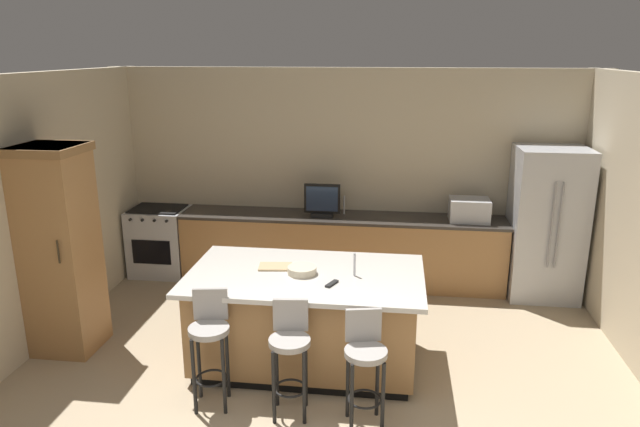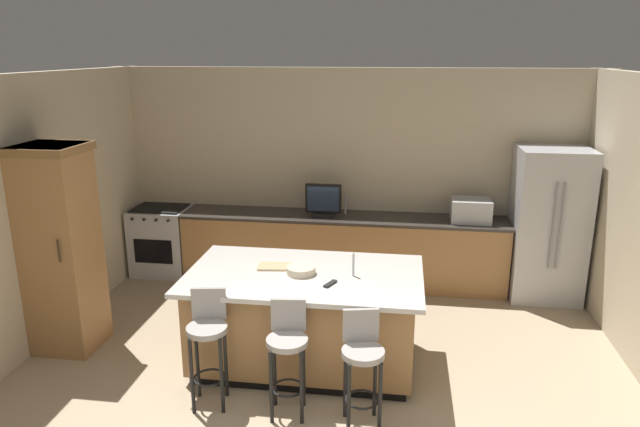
{
  "view_description": "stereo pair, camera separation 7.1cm",
  "coord_description": "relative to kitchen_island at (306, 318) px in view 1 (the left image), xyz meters",
  "views": [
    {
      "loc": [
        0.61,
        -3.12,
        2.93
      ],
      "look_at": [
        -0.15,
        2.64,
        1.28
      ],
      "focal_mm": 32.31,
      "sensor_mm": 36.0,
      "label": 1
    },
    {
      "loc": [
        0.68,
        -3.11,
        2.93
      ],
      "look_at": [
        -0.15,
        2.64,
        1.28
      ],
      "focal_mm": 32.31,
      "sensor_mm": 36.0,
      "label": 2
    }
  ],
  "objects": [
    {
      "name": "counter_back",
      "position": [
        0.14,
        2.06,
        -0.02
      ],
      "size": [
        4.14,
        0.62,
        0.9
      ],
      "color": "#9E7042",
      "rests_on": "ground_plane"
    },
    {
      "name": "sink_faucet_island",
      "position": [
        0.46,
        -0.0,
        0.57
      ],
      "size": [
        0.02,
        0.02,
        0.22
      ],
      "primitive_type": "cylinder",
      "color": "#B2B2B7",
      "rests_on": "kitchen_island"
    },
    {
      "name": "wall_left",
      "position": [
        -2.78,
        0.31,
        0.89
      ],
      "size": [
        0.12,
        4.66,
        2.73
      ],
      "primitive_type": "cube",
      "color": "beige",
      "rests_on": "ground_plane"
    },
    {
      "name": "range_oven",
      "position": [
        -2.3,
        2.06,
        -0.02
      ],
      "size": [
        0.74,
        0.63,
        0.92
      ],
      "color": "#B7BABF",
      "rests_on": "ground_plane"
    },
    {
      "name": "bar_stool_right",
      "position": [
        0.61,
        -0.86,
        0.1
      ],
      "size": [
        0.35,
        0.36,
        0.96
      ],
      "rotation": [
        0.0,
        0.0,
        0.21
      ],
      "color": "gray",
      "rests_on": "ground_plane"
    },
    {
      "name": "microwave",
      "position": [
        1.72,
        2.06,
        0.57
      ],
      "size": [
        0.48,
        0.36,
        0.28
      ],
      "primitive_type": "cube",
      "color": "#B7BABF",
      "rests_on": "counter_back"
    },
    {
      "name": "bar_stool_left",
      "position": [
        -0.69,
        -0.76,
        0.14
      ],
      "size": [
        0.34,
        0.36,
        1.01
      ],
      "rotation": [
        0.0,
        0.0,
        0.16
      ],
      "color": "gray",
      "rests_on": "ground_plane"
    },
    {
      "name": "wall_back",
      "position": [
        0.18,
        2.44,
        0.89
      ],
      "size": [
        6.33,
        0.12,
        2.73
      ],
      "primitive_type": "cube",
      "color": "beige",
      "rests_on": "ground_plane"
    },
    {
      "name": "bar_stool_center",
      "position": [
        -0.0,
        -0.8,
        0.11
      ],
      "size": [
        0.34,
        0.35,
        0.98
      ],
      "rotation": [
        0.0,
        0.0,
        0.11
      ],
      "color": "gray",
      "rests_on": "ground_plane"
    },
    {
      "name": "tv_monitor",
      "position": [
        -0.1,
        2.01,
        0.62
      ],
      "size": [
        0.45,
        0.16,
        0.42
      ],
      "color": "black",
      "rests_on": "counter_back"
    },
    {
      "name": "refrigerator",
      "position": [
        2.63,
        1.99,
        0.45
      ],
      "size": [
        0.82,
        0.78,
        1.84
      ],
      "color": "#B7BABF",
      "rests_on": "ground_plane"
    },
    {
      "name": "cabinet_tower",
      "position": [
        -2.43,
        -0.0,
        0.61
      ],
      "size": [
        0.63,
        0.62,
        2.08
      ],
      "color": "#9E7042",
      "rests_on": "ground_plane"
    },
    {
      "name": "tv_remote",
      "position": [
        0.27,
        -0.24,
        0.47
      ],
      "size": [
        0.11,
        0.17,
        0.02
      ],
      "primitive_type": "cube",
      "rotation": [
        0.0,
        0.0,
        -0.42
      ],
      "color": "black",
      "rests_on": "kitchen_island"
    },
    {
      "name": "kitchen_island",
      "position": [
        0.0,
        0.0,
        0.0
      ],
      "size": [
        2.19,
        1.29,
        0.93
      ],
      "color": "black",
      "rests_on": "ground_plane"
    },
    {
      "name": "fruit_bowl",
      "position": [
        -0.03,
        -0.01,
        0.49
      ],
      "size": [
        0.27,
        0.27,
        0.07
      ],
      "primitive_type": "cylinder",
      "color": "beige",
      "rests_on": "kitchen_island"
    },
    {
      "name": "sink_faucet_back",
      "position": [
        0.17,
        2.16,
        0.55
      ],
      "size": [
        0.02,
        0.02,
        0.24
      ],
      "primitive_type": "cylinder",
      "color": "#B2B2B7",
      "rests_on": "counter_back"
    },
    {
      "name": "cutting_board",
      "position": [
        -0.31,
        0.11,
        0.47
      ],
      "size": [
        0.33,
        0.24,
        0.02
      ],
      "primitive_type": "cube",
      "rotation": [
        0.0,
        0.0,
        0.12
      ],
      "color": "tan",
      "rests_on": "kitchen_island"
    }
  ]
}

